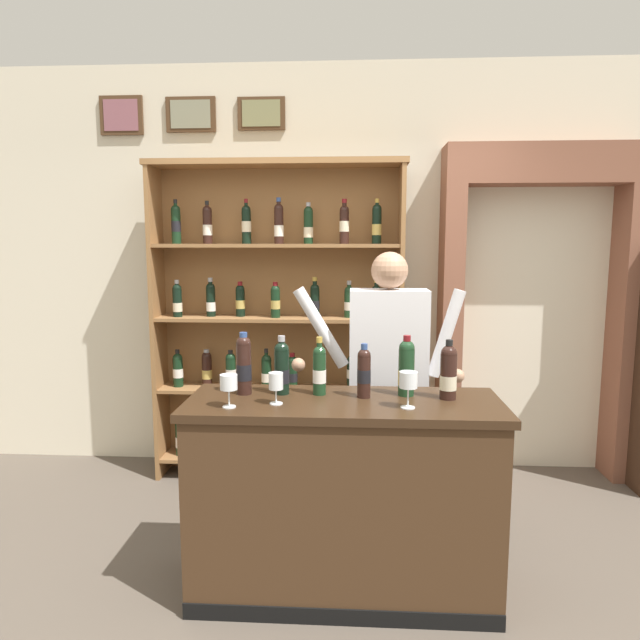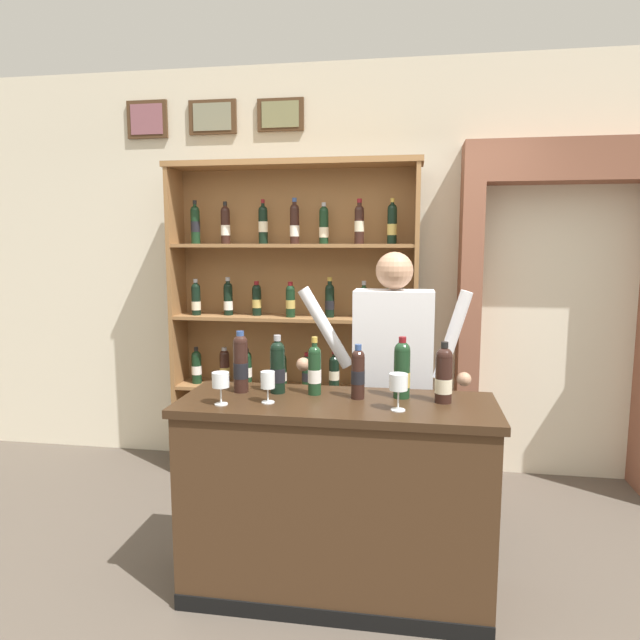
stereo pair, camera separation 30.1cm
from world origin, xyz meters
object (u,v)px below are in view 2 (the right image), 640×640
wine_glass_right (268,381)px  wine_glass_left (221,381)px  tasting_bottle_vin_santo (358,372)px  wine_glass_center (399,384)px  tasting_bottle_brunello (278,366)px  tasting_counter (336,498)px  tasting_bottle_grappa (444,375)px  wine_shelf (294,317)px  tasting_bottle_rosso (315,369)px  tasting_bottle_bianco (241,362)px  tasting_bottle_prosecco (402,369)px  shopkeeper (392,363)px

wine_glass_right → wine_glass_left: wine_glass_left is taller
tasting_bottle_vin_santo → wine_glass_center: size_ratio=1.57×
wine_glass_center → tasting_bottle_brunello: bearing=160.8°
tasting_counter → wine_glass_right: 0.68m
tasting_bottle_grappa → wine_shelf: bearing=126.4°
wine_glass_left → wine_glass_center: bearing=2.7°
wine_shelf → wine_glass_right: (0.19, -1.50, -0.11)m
wine_shelf → tasting_counter: bearing=-70.5°
tasting_bottle_vin_santo → tasting_counter: bearing=-148.0°
wine_glass_center → wine_glass_right: bearing=177.4°
tasting_bottle_rosso → wine_glass_right: 0.27m
wine_glass_right → tasting_bottle_bianco: bearing=137.1°
wine_shelf → tasting_bottle_prosecco: bearing=-58.4°
tasting_counter → tasting_bottle_grappa: 0.80m
shopkeeper → tasting_bottle_vin_santo: (-0.15, -0.54, 0.07)m
shopkeeper → tasting_bottle_vin_santo: bearing=-105.2°
wine_glass_right → wine_glass_left: (-0.21, -0.07, 0.01)m
wine_glass_center → tasting_bottle_grappa: bearing=39.0°
tasting_bottle_grappa → tasting_bottle_bianco: bearing=178.2°
tasting_counter → tasting_bottle_rosso: (-0.12, 0.10, 0.62)m
shopkeeper → wine_glass_right: size_ratio=11.17×
tasting_counter → tasting_bottle_grappa: size_ratio=5.22×
tasting_bottle_bianco → wine_glass_right: size_ratio=2.07×
tasting_bottle_rosso → tasting_bottle_vin_santo: (0.22, -0.04, 0.00)m
tasting_counter → tasting_bottle_rosso: bearing=140.6°
wine_shelf → tasting_counter: wine_shelf is taller
tasting_bottle_vin_santo → tasting_bottle_grappa: (0.40, -0.00, 0.00)m
shopkeeper → tasting_bottle_bianco: bearing=-145.4°
tasting_counter → tasting_bottle_prosecco: 0.71m
wine_shelf → tasting_bottle_brunello: wine_shelf is taller
tasting_bottle_brunello → tasting_bottle_vin_santo: 0.41m
tasting_bottle_prosecco → tasting_bottle_rosso: bearing=-178.9°
shopkeeper → tasting_counter: bearing=-112.0°
tasting_counter → tasting_bottle_brunello: size_ratio=5.16×
tasting_bottle_vin_santo → wine_glass_right: 0.44m
tasting_counter → tasting_bottle_bianco: bearing=169.9°
tasting_bottle_prosecco → tasting_bottle_vin_santo: bearing=-166.7°
wine_shelf → tasting_bottle_brunello: (0.19, -1.32, -0.08)m
tasting_bottle_bianco → wine_glass_center: tasting_bottle_bianco is taller
tasting_bottle_rosso → wine_glass_center: (0.42, -0.21, -0.01)m
tasting_bottle_brunello → wine_glass_center: bearing=-19.2°
tasting_bottle_rosso → wine_glass_right: bearing=-136.4°
tasting_bottle_grappa → wine_glass_right: 0.83m
tasting_bottle_rosso → wine_glass_right: size_ratio=1.93×
wine_shelf → tasting_counter: size_ratio=1.52×
tasting_counter → wine_shelf: bearing=109.5°
wine_shelf → wine_glass_center: size_ratio=13.54×
wine_shelf → wine_glass_center: wine_shelf is taller
wine_shelf → tasting_bottle_brunello: size_ratio=7.82×
tasting_bottle_bianco → tasting_bottle_grappa: 1.00m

